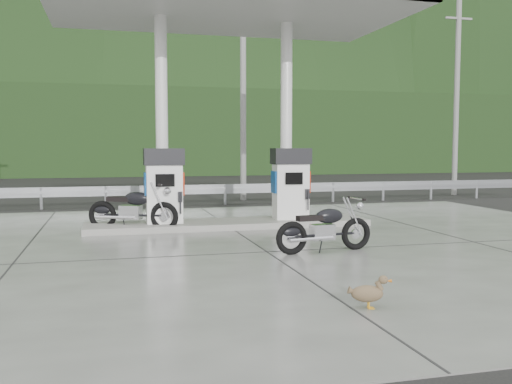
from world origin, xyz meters
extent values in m
plane|color=black|center=(0.00, 0.00, 0.00)|extent=(160.00, 160.00, 0.00)
cube|color=slate|center=(0.00, 0.00, 0.01)|extent=(18.00, 14.00, 0.02)
cube|color=gray|center=(0.00, 2.50, 0.10)|extent=(7.00, 1.40, 0.15)
cylinder|color=white|center=(-1.60, 2.90, 2.67)|extent=(0.30, 0.30, 5.00)
cylinder|color=white|center=(1.60, 2.90, 2.67)|extent=(0.30, 0.30, 5.00)
cube|color=beige|center=(0.00, 2.50, 5.37)|extent=(8.50, 5.00, 0.40)
cube|color=black|center=(0.00, 11.50, 0.00)|extent=(60.00, 7.00, 0.01)
cylinder|color=gray|center=(2.00, 9.50, 4.00)|extent=(0.22, 0.22, 8.00)
cylinder|color=gray|center=(11.00, 9.50, 4.00)|extent=(0.22, 0.22, 8.00)
cube|color=black|center=(0.00, 30.00, 3.00)|extent=(80.00, 6.00, 6.00)
camera|label=1|loc=(-2.87, -11.29, 2.02)|focal=40.00mm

